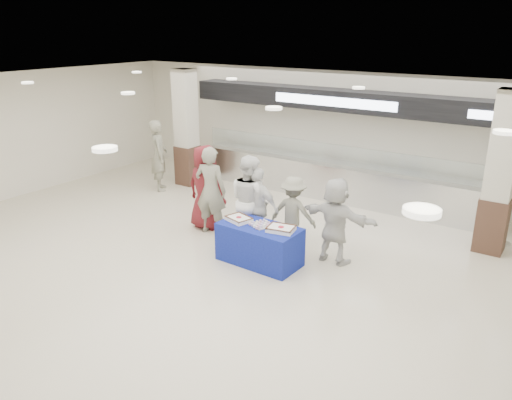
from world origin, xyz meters
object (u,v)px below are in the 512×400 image
Objects in this scene: chef_tall at (250,200)px; cupcake_tray at (260,224)px; sheet_cake_left at (239,219)px; soldier_b at (293,212)px; display_table at (259,244)px; soldier_a at (211,191)px; civilian_maroon at (206,187)px; soldier_bg at (159,156)px; civilian_white at (335,221)px; chef_short at (258,208)px; sheet_cake_right at (281,228)px.

cupcake_tray is at bearing 161.46° from chef_tall.
sheet_cake_left is 1.13× the size of cupcake_tray.
chef_tall reaches higher than soldier_b.
soldier_a is (-1.68, 0.64, 0.58)m from display_table.
soldier_bg is (-2.80, 1.41, 0.02)m from civilian_maroon.
chef_tall is at bearing 137.11° from cupcake_tray.
civilian_white reaches higher than soldier_b.
cupcake_tray is 0.94m from chef_tall.
civilian_maroon is (-1.96, 0.80, 0.56)m from display_table.
civilian_white is at bearing 164.51° from soldier_b.
chef_tall is 4.38m from soldier_bg.
chef_tall is 0.23m from chef_short.
soldier_b is at bearing 178.81° from soldier_a.
chef_tall is (-0.20, 0.65, 0.14)m from sheet_cake_left.
civilian_white is (1.14, 0.85, 0.46)m from display_table.
civilian_maroon is (-2.41, 0.78, 0.14)m from sheet_cake_right.
soldier_bg reaches higher than sheet_cake_right.
sheet_cake_left is 0.29× the size of chef_tall.
chef_short reaches higher than display_table.
chef_short is 0.99× the size of civilian_white.
soldier_b is at bearing -131.75° from chef_tall.
display_table is 0.81× the size of soldier_bg.
sheet_cake_left is 0.32× the size of chef_short.
sheet_cake_left is 1.82m from civilian_white.
civilian_maroon is at bearing 159.47° from display_table.
chef_short is at bearing 23.45° from soldier_b.
soldier_b reaches higher than sheet_cake_left.
soldier_a reaches higher than sheet_cake_left.
cupcake_tray is at bearing 40.39° from civilian_white.
cupcake_tray is at bearing 155.45° from civilian_maroon.
chef_tall is (1.02, 0.00, -0.02)m from soldier_a.
chef_short is (0.00, 0.65, 0.03)m from sheet_cake_left.
soldier_bg reaches higher than civilian_white.
cupcake_tray is 0.25× the size of soldier_bg.
sheet_cake_right is 2.23m from soldier_a.
civilian_maroon is at bearing 151.43° from sheet_cake_left.
soldier_bg is at bearing -18.74° from chef_short.
soldier_a is 1.15× the size of civilian_white.
sheet_cake_left is at bearing 31.88° from civilian_white.
soldier_bg is (-4.90, 1.21, 0.22)m from soldier_b.
civilian_white is (0.68, 0.83, 0.03)m from sheet_cake_right.
chef_tall is at bearing 10.39° from civilian_white.
cupcake_tray is 1.41m from civilian_white.
civilian_maroon is at bearing 162.07° from sheet_cake_right.
soldier_b is at bearing 107.74° from sheet_cake_right.
display_table is 2.19m from civilian_maroon.
chef_short reaches higher than sheet_cake_left.
sheet_cake_left is at bearing -178.19° from sheet_cake_right.
display_table is at bearing -177.59° from sheet_cake_right.
sheet_cake_right is at bearing -159.04° from soldier_bg.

